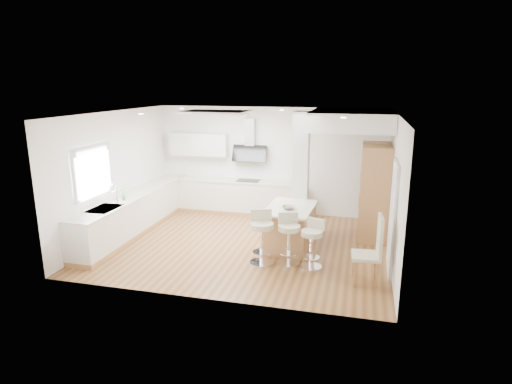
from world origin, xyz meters
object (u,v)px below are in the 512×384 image
(bar_stool_b, at_px, (289,236))
(bar_stool_c, at_px, (312,241))
(dining_chair, at_px, (373,248))
(bar_stool_a, at_px, (262,234))
(peninsula, at_px, (290,227))

(bar_stool_b, bearing_deg, bar_stool_c, -28.13)
(bar_stool_b, xyz_separation_m, bar_stool_c, (0.45, -0.08, -0.03))
(bar_stool_c, distance_m, dining_chair, 1.17)
(bar_stool_a, relative_size, dining_chair, 0.85)
(peninsula, height_order, bar_stool_c, peninsula)
(bar_stool_a, distance_m, bar_stool_b, 0.52)
(bar_stool_a, relative_size, bar_stool_c, 1.12)
(bar_stool_b, bearing_deg, bar_stool_a, 173.91)
(bar_stool_a, relative_size, bar_stool_b, 1.05)
(peninsula, xyz_separation_m, dining_chair, (1.67, -1.36, 0.21))
(peninsula, distance_m, dining_chair, 2.17)
(peninsula, height_order, dining_chair, dining_chair)
(peninsula, height_order, bar_stool_a, bar_stool_a)
(bar_stool_a, bearing_deg, bar_stool_c, -16.24)
(dining_chair, bearing_deg, bar_stool_c, 154.52)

